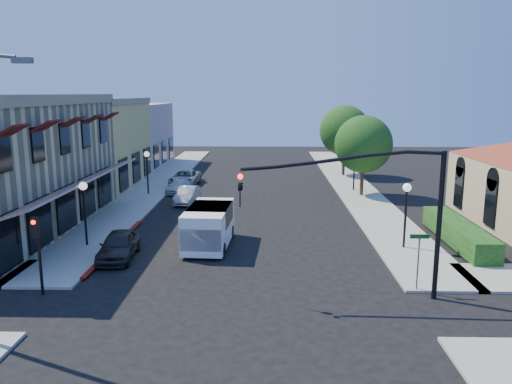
{
  "coord_description": "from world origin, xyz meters",
  "views": [
    {
      "loc": [
        1.28,
        -17.62,
        8.16
      ],
      "look_at": [
        0.58,
        10.38,
        2.6
      ],
      "focal_mm": 35.0,
      "sensor_mm": 36.0,
      "label": 1
    }
  ],
  "objects_px": {
    "street_tree_b": "(345,130)",
    "lamppost_right_far": "(355,159)",
    "street_name_sign": "(419,253)",
    "lamppost_left_far": "(147,162)",
    "white_van": "(209,224)",
    "street_tree_a": "(363,144)",
    "lamppost_right_near": "(406,199)",
    "parked_car_d": "(185,178)",
    "parked_car_b": "(187,195)",
    "signal_mast_arm": "(385,200)",
    "lamppost_left_near": "(84,197)",
    "parked_car_a": "(119,245)",
    "secondary_signal": "(37,241)",
    "parked_car_c": "(179,186)"
  },
  "relations": [
    {
      "from": "street_name_sign",
      "to": "parked_car_a",
      "type": "relative_size",
      "value": 0.62
    },
    {
      "from": "secondary_signal",
      "to": "lamppost_left_far",
      "type": "distance_m",
      "value": 20.6
    },
    {
      "from": "lamppost_left_far",
      "to": "lamppost_right_near",
      "type": "xyz_separation_m",
      "value": [
        17.0,
        -14.0,
        0.0
      ]
    },
    {
      "from": "street_name_sign",
      "to": "lamppost_left_near",
      "type": "height_order",
      "value": "lamppost_left_near"
    },
    {
      "from": "street_tree_b",
      "to": "street_name_sign",
      "type": "height_order",
      "value": "street_tree_b"
    },
    {
      "from": "lamppost_left_near",
      "to": "parked_car_b",
      "type": "xyz_separation_m",
      "value": [
        3.7,
        11.0,
        -2.11
      ]
    },
    {
      "from": "lamppost_left_far",
      "to": "parked_car_d",
      "type": "xyz_separation_m",
      "value": [
        2.3,
        4.34,
        -2.05
      ]
    },
    {
      "from": "lamppost_right_near",
      "to": "lamppost_right_far",
      "type": "bearing_deg",
      "value": 90.0
    },
    {
      "from": "signal_mast_arm",
      "to": "secondary_signal",
      "type": "relative_size",
      "value": 2.41
    },
    {
      "from": "lamppost_left_far",
      "to": "lamppost_right_near",
      "type": "height_order",
      "value": "same"
    },
    {
      "from": "parked_car_d",
      "to": "lamppost_right_far",
      "type": "bearing_deg",
      "value": -6.67
    },
    {
      "from": "signal_mast_arm",
      "to": "parked_car_b",
      "type": "bearing_deg",
      "value": 121.33
    },
    {
      "from": "street_tree_b",
      "to": "lamppost_right_far",
      "type": "xyz_separation_m",
      "value": [
        -0.3,
        -8.0,
        -1.81
      ]
    },
    {
      "from": "street_name_sign",
      "to": "lamppost_left_far",
      "type": "distance_m",
      "value": 25.48
    },
    {
      "from": "lamppost_right_near",
      "to": "parked_car_a",
      "type": "bearing_deg",
      "value": -172.88
    },
    {
      "from": "lamppost_right_far",
      "to": "white_van",
      "type": "bearing_deg",
      "value": -123.34
    },
    {
      "from": "white_van",
      "to": "street_tree_a",
      "type": "bearing_deg",
      "value": 52.23
    },
    {
      "from": "secondary_signal",
      "to": "parked_car_b",
      "type": "distance_m",
      "value": 17.96
    },
    {
      "from": "street_name_sign",
      "to": "lamppost_right_near",
      "type": "height_order",
      "value": "lamppost_right_near"
    },
    {
      "from": "lamppost_left_near",
      "to": "lamppost_left_far",
      "type": "height_order",
      "value": "same"
    },
    {
      "from": "lamppost_right_far",
      "to": "signal_mast_arm",
      "type": "bearing_deg",
      "value": -96.7
    },
    {
      "from": "secondary_signal",
      "to": "parked_car_b",
      "type": "height_order",
      "value": "secondary_signal"
    },
    {
      "from": "lamppost_left_near",
      "to": "lamppost_right_near",
      "type": "distance_m",
      "value": 17.0
    },
    {
      "from": "street_tree_a",
      "to": "signal_mast_arm",
      "type": "height_order",
      "value": "street_tree_a"
    },
    {
      "from": "signal_mast_arm",
      "to": "lamppost_left_near",
      "type": "relative_size",
      "value": 2.24
    },
    {
      "from": "street_tree_b",
      "to": "lamppost_left_near",
      "type": "height_order",
      "value": "street_tree_b"
    },
    {
      "from": "lamppost_left_near",
      "to": "lamppost_left_far",
      "type": "relative_size",
      "value": 1.0
    },
    {
      "from": "lamppost_right_near",
      "to": "lamppost_right_far",
      "type": "height_order",
      "value": "same"
    },
    {
      "from": "lamppost_left_near",
      "to": "parked_car_a",
      "type": "relative_size",
      "value": 0.89
    },
    {
      "from": "lamppost_left_near",
      "to": "parked_car_a",
      "type": "distance_m",
      "value": 3.59
    },
    {
      "from": "street_tree_b",
      "to": "parked_car_a",
      "type": "xyz_separation_m",
      "value": [
        -15.0,
        -25.84,
        -3.86
      ]
    },
    {
      "from": "street_tree_b",
      "to": "street_tree_a",
      "type": "bearing_deg",
      "value": -90.0
    },
    {
      "from": "street_tree_b",
      "to": "lamppost_right_near",
      "type": "distance_m",
      "value": 24.07
    },
    {
      "from": "street_name_sign",
      "to": "lamppost_left_far",
      "type": "relative_size",
      "value": 0.7
    },
    {
      "from": "parked_car_a",
      "to": "lamppost_right_near",
      "type": "bearing_deg",
      "value": 4.01
    },
    {
      "from": "street_name_sign",
      "to": "parked_car_d",
      "type": "xyz_separation_m",
      "value": [
        -13.7,
        24.14,
        -1.02
      ]
    },
    {
      "from": "lamppost_right_far",
      "to": "secondary_signal",
      "type": "bearing_deg",
      "value": -126.14
    },
    {
      "from": "white_van",
      "to": "parked_car_d",
      "type": "height_order",
      "value": "white_van"
    },
    {
      "from": "street_tree_b",
      "to": "lamppost_right_far",
      "type": "bearing_deg",
      "value": -92.15
    },
    {
      "from": "secondary_signal",
      "to": "lamppost_left_far",
      "type": "xyz_separation_m",
      "value": [
        -0.5,
        20.59,
        0.42
      ]
    },
    {
      "from": "parked_car_c",
      "to": "parked_car_d",
      "type": "distance_m",
      "value": 3.27
    },
    {
      "from": "lamppost_right_far",
      "to": "white_van",
      "type": "relative_size",
      "value": 0.71
    },
    {
      "from": "street_name_sign",
      "to": "white_van",
      "type": "relative_size",
      "value": 0.49
    },
    {
      "from": "lamppost_left_far",
      "to": "street_name_sign",
      "type": "bearing_deg",
      "value": -51.06
    },
    {
      "from": "street_tree_a",
      "to": "street_tree_b",
      "type": "xyz_separation_m",
      "value": [
        0.0,
        10.0,
        0.35
      ]
    },
    {
      "from": "secondary_signal",
      "to": "lamppost_right_near",
      "type": "xyz_separation_m",
      "value": [
        16.5,
        6.59,
        0.42
      ]
    },
    {
      "from": "signal_mast_arm",
      "to": "secondary_signal",
      "type": "height_order",
      "value": "signal_mast_arm"
    },
    {
      "from": "lamppost_left_far",
      "to": "parked_car_b",
      "type": "height_order",
      "value": "lamppost_left_far"
    },
    {
      "from": "lamppost_right_far",
      "to": "parked_car_c",
      "type": "distance_m",
      "value": 14.89
    },
    {
      "from": "lamppost_right_far",
      "to": "parked_car_d",
      "type": "distance_m",
      "value": 15.03
    }
  ]
}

